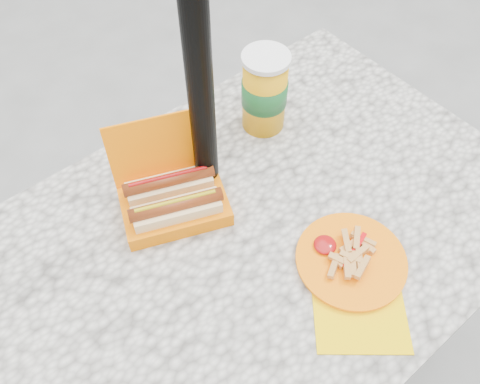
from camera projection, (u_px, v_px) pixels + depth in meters
ground at (249, 353)px, 1.66m from camera, size 60.00×60.00×0.00m
picnic_table at (254, 255)px, 1.14m from camera, size 1.20×0.80×0.75m
umbrella_pole at (197, 54)px, 0.85m from camera, size 0.05×0.05×2.20m
hotdog_box at (173, 198)px, 1.05m from camera, size 0.27×0.26×0.17m
fries_plate at (351, 263)px, 0.99m from camera, size 0.29×0.31×0.04m
soda_cup at (264, 92)px, 1.16m from camera, size 0.11×0.11×0.20m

